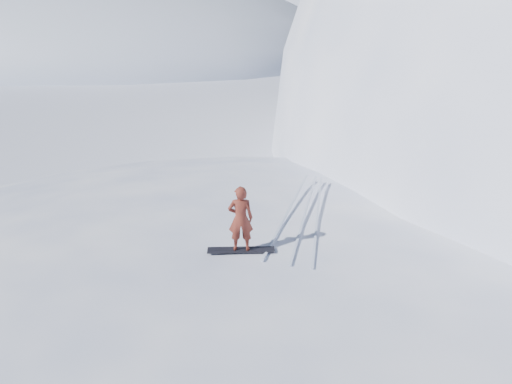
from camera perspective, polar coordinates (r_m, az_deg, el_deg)
near_ridge at (r=12.41m, az=13.77°, el=-18.98°), size 36.00×28.00×4.80m
far_ridge_c at (r=124.01m, az=0.98°, el=17.56°), size 140.00×90.00×36.00m
wind_bumps at (r=11.92m, az=5.26°, el=-20.29°), size 16.00×14.40×1.00m
snowboard at (r=11.72m, az=-1.73°, el=-6.62°), size 1.56×0.87×0.03m
snowboarder at (r=11.37m, az=-1.77°, el=-3.06°), size 0.67×0.57×1.57m
board_tracks at (r=13.80m, az=5.49°, el=-2.23°), size 1.79×5.98×0.04m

